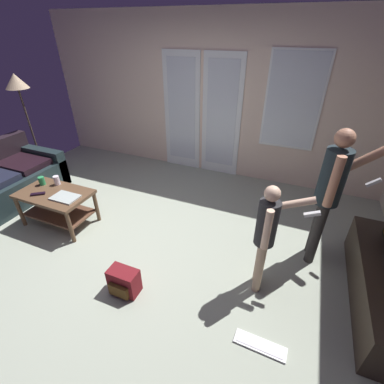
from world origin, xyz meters
The scene contains 13 objects.
ground_plane centered at (0.00, 0.00, -0.01)m, with size 6.00×4.68×0.02m, color #98A18F.
wall_back_with_doors centered at (0.04, 2.30, 1.27)m, with size 6.00×0.09×2.61m.
coffee_table centered at (-1.21, -0.04, 0.35)m, with size 0.93×0.55×0.49m.
tv_stand centered at (2.62, 0.19, 0.21)m, with size 0.48×1.63×0.42m.
person_adult centered at (1.99, 0.60, 0.93)m, with size 0.58×0.42×1.55m.
person_child centered at (1.49, -0.06, 0.72)m, with size 0.53×0.38×1.20m.
floor_lamp centered at (-2.76, 1.06, 1.47)m, with size 0.35×0.35×1.69m.
backpack centered at (0.26, -0.66, 0.14)m, with size 0.30×0.21×0.28m.
loose_keyboard centered at (1.64, -0.69, 0.01)m, with size 0.44×0.14×0.02m.
laptop_closed centered at (-0.97, -0.08, 0.49)m, with size 0.33×0.22×0.02m, color #AAB5B1.
cup_near_edge centered at (-1.50, 0.06, 0.54)m, with size 0.08×0.08×0.11m, color #2B8E4F.
cup_by_laptop centered at (-1.32, 0.14, 0.55)m, with size 0.08×0.08×0.12m, color white.
tv_remote_black centered at (-1.35, -0.16, 0.50)m, with size 0.17×0.05×0.02m, color black.
Camera 1 is at (1.60, -2.09, 2.33)m, focal length 25.27 mm.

